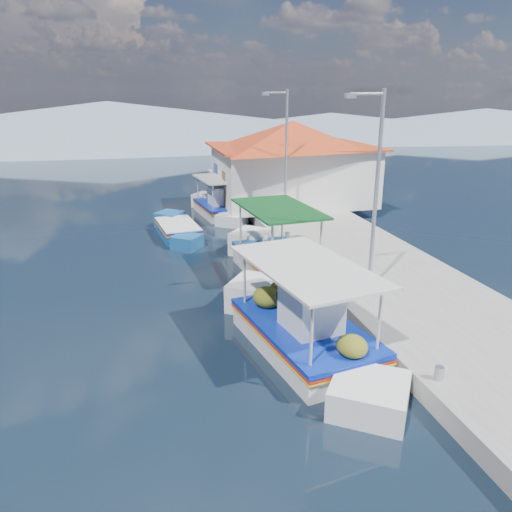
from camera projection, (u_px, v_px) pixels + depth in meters
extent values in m
plane|color=black|center=(238.00, 353.00, 12.74)|extent=(160.00, 160.00, 0.00)
cube|color=#9B9991|center=(353.00, 255.00, 19.52)|extent=(5.00, 44.00, 0.50)
cylinder|color=#A5A8AD|center=(439.00, 373.00, 10.63)|extent=(0.20, 0.20, 0.30)
cylinder|color=#A5A8AD|center=(345.00, 288.00, 15.24)|extent=(0.20, 0.20, 0.30)
cylinder|color=#A5A8AD|center=(287.00, 235.00, 20.76)|extent=(0.20, 0.20, 0.30)
cylinder|color=#A5A8AD|center=(254.00, 205.00, 26.28)|extent=(0.20, 0.20, 0.30)
cube|color=white|center=(304.00, 342.00, 12.85)|extent=(2.96, 4.70, 0.96)
cube|color=white|center=(290.00, 294.00, 15.55)|extent=(2.22, 2.22, 1.06)
cube|color=white|center=(325.00, 407.00, 10.19)|extent=(2.16, 2.16, 0.91)
cube|color=#0B2698|center=(304.00, 326.00, 12.71)|extent=(3.05, 4.84, 0.06)
cube|color=red|center=(304.00, 329.00, 12.73)|extent=(3.05, 4.84, 0.05)
cube|color=yellow|center=(304.00, 332.00, 12.75)|extent=(3.05, 4.84, 0.04)
cube|color=#0B2698|center=(304.00, 324.00, 12.68)|extent=(3.06, 4.80, 0.05)
cube|color=brown|center=(304.00, 325.00, 12.69)|extent=(2.77, 4.58, 0.05)
cube|color=white|center=(307.00, 310.00, 12.23)|extent=(1.43, 1.51, 1.11)
cube|color=silver|center=(308.00, 289.00, 12.05)|extent=(1.56, 1.63, 0.06)
cylinder|color=beige|center=(265.00, 272.00, 14.12)|extent=(0.07, 0.07, 1.61)
cylinder|color=beige|center=(326.00, 270.00, 14.23)|extent=(0.07, 0.07, 1.61)
cylinder|color=beige|center=(278.00, 331.00, 10.64)|extent=(0.07, 0.07, 1.61)
cylinder|color=beige|center=(359.00, 328.00, 10.75)|extent=(0.07, 0.07, 1.61)
cube|color=silver|center=(306.00, 266.00, 12.18)|extent=(3.07, 4.72, 0.07)
ellipsoid|color=#4F5316|center=(283.00, 294.00, 13.91)|extent=(0.77, 0.84, 0.58)
ellipsoid|color=#4F5316|center=(305.00, 288.00, 14.45)|extent=(0.65, 0.71, 0.48)
ellipsoid|color=#4F5316|center=(326.00, 351.00, 10.90)|extent=(0.69, 0.75, 0.51)
sphere|color=red|center=(339.00, 288.00, 13.08)|extent=(0.40, 0.40, 0.40)
cube|color=white|center=(277.00, 268.00, 18.09)|extent=(2.54, 4.22, 1.03)
cube|color=white|center=(265.00, 244.00, 20.59)|extent=(2.19, 2.19, 1.14)
cube|color=white|center=(293.00, 296.00, 15.63)|extent=(2.13, 2.13, 0.97)
cube|color=#0B2698|center=(277.00, 256.00, 17.94)|extent=(2.62, 4.34, 0.06)
cube|color=red|center=(277.00, 258.00, 17.97)|extent=(2.62, 4.34, 0.05)
cube|color=yellow|center=(277.00, 260.00, 17.99)|extent=(2.62, 4.34, 0.04)
cube|color=#174E8A|center=(278.00, 254.00, 17.92)|extent=(2.64, 4.30, 0.05)
cube|color=brown|center=(278.00, 255.00, 17.93)|extent=(2.36, 4.12, 0.05)
cylinder|color=beige|center=(248.00, 221.00, 19.12)|extent=(0.08, 0.08, 1.73)
cylinder|color=beige|center=(292.00, 220.00, 19.36)|extent=(0.08, 0.08, 1.73)
cylinder|color=beige|center=(261.00, 247.00, 15.95)|extent=(0.08, 0.08, 1.73)
cylinder|color=beige|center=(313.00, 245.00, 16.18)|extent=(0.08, 0.08, 1.73)
cube|color=#0E471C|center=(278.00, 208.00, 17.37)|extent=(2.65, 4.23, 0.08)
cube|color=#174E8A|center=(178.00, 233.00, 22.82)|extent=(1.87, 3.07, 0.81)
cube|color=#174E8A|center=(179.00, 220.00, 24.62)|extent=(1.56, 1.56, 0.90)
cube|color=#174E8A|center=(177.00, 245.00, 21.04)|extent=(1.51, 1.51, 0.77)
cube|color=#0B2698|center=(178.00, 225.00, 22.70)|extent=(1.92, 3.17, 0.05)
cube|color=red|center=(178.00, 226.00, 22.72)|extent=(1.92, 3.17, 0.04)
cube|color=yellow|center=(178.00, 228.00, 22.74)|extent=(1.92, 3.17, 0.03)
cube|color=white|center=(177.00, 224.00, 22.68)|extent=(1.93, 3.14, 0.04)
cube|color=brown|center=(178.00, 224.00, 22.69)|extent=(1.74, 3.00, 0.04)
cube|color=white|center=(218.00, 212.00, 26.81)|extent=(2.26, 3.69, 0.82)
cube|color=white|center=(217.00, 201.00, 28.96)|extent=(1.83, 1.83, 0.91)
cube|color=white|center=(220.00, 222.00, 24.69)|extent=(1.78, 1.78, 0.78)
cube|color=#0B2698|center=(218.00, 205.00, 26.69)|extent=(2.33, 3.80, 0.05)
cube|color=red|center=(218.00, 206.00, 26.71)|extent=(2.33, 3.80, 0.04)
cube|color=yellow|center=(218.00, 207.00, 26.73)|extent=(2.33, 3.80, 0.03)
cube|color=#0B2698|center=(218.00, 204.00, 26.67)|extent=(2.34, 3.77, 0.04)
cube|color=brown|center=(218.00, 204.00, 26.68)|extent=(2.11, 3.60, 0.04)
cube|color=white|center=(218.00, 196.00, 26.28)|extent=(1.14, 1.25, 0.95)
cube|color=silver|center=(218.00, 187.00, 26.12)|extent=(1.24, 1.34, 0.05)
cylinder|color=beige|center=(204.00, 187.00, 27.76)|extent=(0.06, 0.06, 1.38)
cylinder|color=beige|center=(230.00, 186.00, 27.91)|extent=(0.06, 0.06, 1.38)
cylinder|color=beige|center=(205.00, 197.00, 25.00)|extent=(0.06, 0.06, 1.38)
cylinder|color=beige|center=(233.00, 197.00, 25.15)|extent=(0.06, 0.06, 1.38)
cube|color=silver|center=(218.00, 179.00, 26.24)|extent=(2.35, 3.70, 0.06)
cube|color=silver|center=(292.00, 175.00, 27.32)|extent=(8.00, 6.00, 3.00)
cube|color=#CB471C|center=(292.00, 146.00, 26.82)|extent=(8.64, 6.48, 0.10)
pyramid|color=#CB471C|center=(293.00, 134.00, 26.62)|extent=(10.49, 10.49, 1.40)
cube|color=brown|center=(224.00, 190.00, 25.66)|extent=(0.06, 1.00, 2.00)
cube|color=#0B2698|center=(216.00, 172.00, 27.77)|extent=(0.06, 1.20, 0.90)
cylinder|color=#A5A8AD|center=(376.00, 196.00, 14.51)|extent=(0.12, 0.12, 6.00)
cylinder|color=#A5A8AD|center=(367.00, 94.00, 13.49)|extent=(1.00, 0.08, 0.08)
cube|color=#A5A8AD|center=(350.00, 96.00, 13.39)|extent=(0.30, 0.14, 0.14)
cylinder|color=#A5A8AD|center=(286.00, 157.00, 22.80)|extent=(0.12, 0.12, 6.00)
cylinder|color=#A5A8AD|center=(276.00, 92.00, 21.78)|extent=(1.00, 0.08, 0.08)
cube|color=#A5A8AD|center=(265.00, 94.00, 21.68)|extent=(0.30, 0.14, 0.14)
cone|color=slate|center=(109.00, 124.00, 62.39)|extent=(96.00, 96.00, 5.50)
cone|color=slate|center=(330.00, 127.00, 69.44)|extent=(76.80, 76.80, 3.80)
cone|color=slate|center=(484.00, 123.00, 75.03)|extent=(89.60, 89.60, 4.20)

